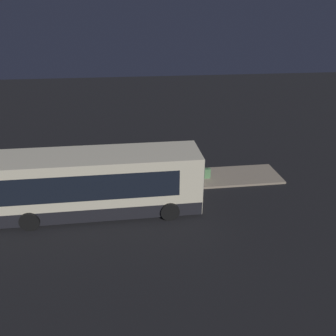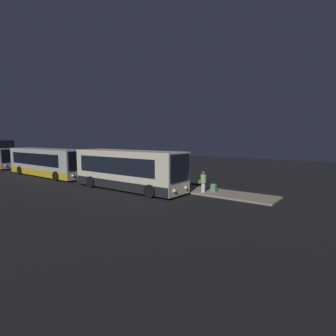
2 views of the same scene
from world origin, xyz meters
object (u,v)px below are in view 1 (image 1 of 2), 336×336
passenger_boarding (200,170)px  sign_post (75,162)px  suitcase (207,173)px  passenger_waiting (124,168)px  bus_lead (97,184)px

passenger_boarding → sign_post: bearing=97.2°
passenger_boarding → sign_post: (-7.25, 0.65, 0.66)m
suitcase → passenger_waiting: bearing=178.1°
passenger_waiting → sign_post: sign_post is taller
passenger_boarding → passenger_waiting: 4.56m
bus_lead → passenger_boarding: size_ratio=6.62×
bus_lead → passenger_boarding: 6.23m
bus_lead → passenger_boarding: bearing=20.4°
passenger_waiting → suitcase: passenger_waiting is taller
bus_lead → sign_post: bus_lead is taller
suitcase → passenger_boarding: bearing=-135.8°
bus_lead → passenger_boarding: bus_lead is taller
passenger_waiting → passenger_boarding: bearing=18.6°
passenger_boarding → sign_post: size_ratio=0.66×
bus_lead → passenger_waiting: (1.31, 2.90, -0.57)m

